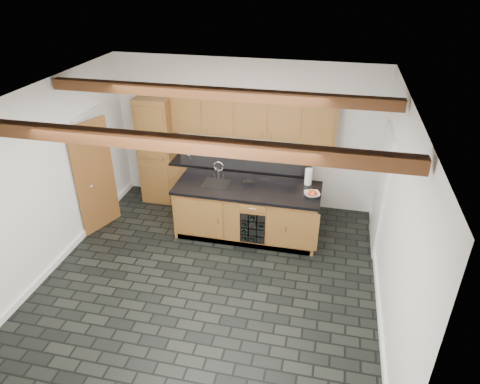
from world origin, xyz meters
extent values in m
plane|color=black|center=(0.00, 0.00, 0.00)|extent=(5.00, 5.00, 0.00)
plane|color=white|center=(0.00, 2.50, 1.40)|extent=(5.00, 0.00, 5.00)
plane|color=white|center=(-2.50, 0.00, 1.40)|extent=(0.00, 5.00, 5.00)
plane|color=white|center=(2.50, 0.00, 1.40)|extent=(0.00, 5.00, 5.00)
plane|color=white|center=(0.00, 0.00, 2.80)|extent=(5.00, 5.00, 0.00)
cube|color=#542B15|center=(0.00, -1.20, 2.70)|extent=(4.90, 0.15, 0.15)
cube|color=#542B15|center=(0.00, 0.60, 2.70)|extent=(4.90, 0.15, 0.15)
cube|color=white|center=(-2.48, 0.00, 0.05)|extent=(0.04, 5.00, 0.10)
cube|color=white|center=(2.48, 0.00, 0.05)|extent=(0.04, 5.00, 0.10)
cube|color=white|center=(-2.47, 1.30, 1.02)|extent=(0.06, 0.94, 2.04)
cube|color=olive|center=(-2.32, 0.95, 1.00)|extent=(0.31, 0.77, 2.00)
cube|color=white|center=(2.47, 1.50, 1.02)|extent=(0.06, 0.98, 2.04)
cube|color=black|center=(2.50, 1.50, 1.00)|extent=(0.02, 0.86, 1.96)
cube|color=olive|center=(-1.65, 2.20, 1.05)|extent=(0.65, 0.60, 2.10)
cube|color=olive|center=(-0.02, 2.20, 0.44)|extent=(2.60, 0.60, 0.88)
cube|color=black|center=(-0.02, 2.20, 0.91)|extent=(2.64, 0.62, 0.05)
cube|color=white|center=(-0.02, 2.49, 1.19)|extent=(2.60, 0.02, 0.52)
cube|color=olive|center=(-0.12, 2.33, 1.83)|extent=(2.40, 0.35, 0.75)
cube|color=olive|center=(1.38, 2.33, 1.70)|extent=(0.60, 0.35, 1.00)
cube|color=olive|center=(0.30, 1.30, 0.44)|extent=(2.40, 0.90, 0.88)
cube|color=black|center=(0.30, 1.30, 0.91)|extent=(2.46, 0.96, 0.05)
cube|color=olive|center=(-0.42, 0.84, 0.48)|extent=(0.80, 0.02, 0.70)
cube|color=olive|center=(1.25, 0.84, 0.48)|extent=(0.60, 0.02, 0.70)
cube|color=black|center=(0.48, 0.99, 0.40)|extent=(0.42, 0.30, 0.56)
cylinder|color=black|center=(0.62, 0.95, 0.47)|extent=(0.07, 0.26, 0.07)
cylinder|color=black|center=(0.34, 0.95, 0.47)|extent=(0.07, 0.26, 0.07)
cylinder|color=black|center=(0.48, 0.95, 0.61)|extent=(0.07, 0.26, 0.07)
cylinder|color=black|center=(0.48, 0.95, 0.19)|extent=(0.07, 0.26, 0.07)
cylinder|color=black|center=(0.34, 0.95, 0.33)|extent=(0.07, 0.26, 0.07)
cylinder|color=black|center=(0.34, 0.95, 0.19)|extent=(0.07, 0.26, 0.07)
cube|color=black|center=(-0.25, 1.30, 0.93)|extent=(0.45, 0.40, 0.02)
cylinder|color=silver|center=(-0.25, 1.48, 1.03)|extent=(0.02, 0.02, 0.20)
torus|color=silver|center=(-0.25, 1.48, 1.17)|extent=(0.18, 0.02, 0.18)
cylinder|color=silver|center=(-0.33, 1.48, 0.97)|extent=(0.02, 0.02, 0.08)
cylinder|color=silver|center=(-0.17, 1.48, 0.97)|extent=(0.02, 0.02, 0.08)
cube|color=black|center=(0.30, 1.40, 0.95)|extent=(0.22, 0.15, 0.05)
cylinder|color=black|center=(0.30, 1.40, 0.98)|extent=(0.14, 0.14, 0.02)
imported|color=silver|center=(1.38, 1.21, 0.96)|extent=(0.31, 0.31, 0.06)
sphere|color=red|center=(1.43, 1.21, 0.99)|extent=(0.07, 0.07, 0.07)
sphere|color=#CE5012|center=(1.40, 1.26, 0.99)|extent=(0.07, 0.07, 0.07)
sphere|color=#559027|center=(1.34, 1.24, 0.99)|extent=(0.07, 0.07, 0.07)
sphere|color=red|center=(1.34, 1.18, 0.99)|extent=(0.07, 0.07, 0.07)
sphere|color=orange|center=(1.39, 1.16, 0.99)|extent=(0.07, 0.07, 0.07)
cylinder|color=white|center=(1.28, 1.62, 1.07)|extent=(0.12, 0.12, 0.28)
imported|color=white|center=(-1.09, 2.33, 0.97)|extent=(0.11, 0.11, 0.08)
camera|label=1|loc=(1.56, -4.92, 4.33)|focal=32.00mm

